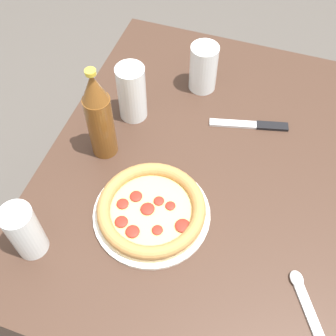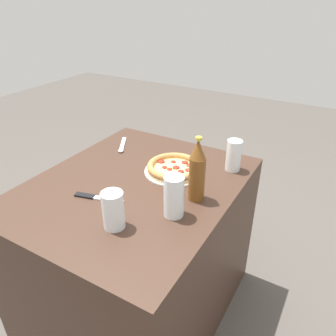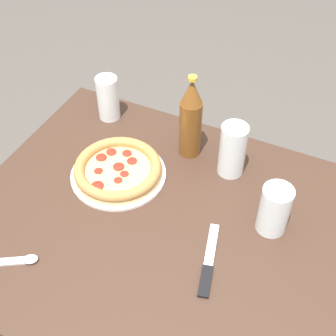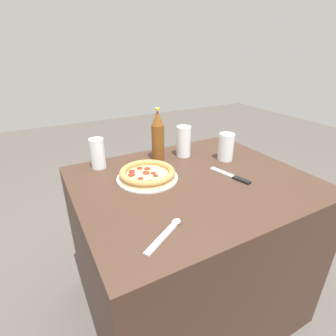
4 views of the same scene
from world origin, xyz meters
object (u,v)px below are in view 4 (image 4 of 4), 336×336
(glass_iced_tea, at_px, (98,155))
(knife, at_px, (232,176))
(spoon, at_px, (167,232))
(pizza_margherita, at_px, (147,174))
(glass_cola, at_px, (184,142))
(glass_water, at_px, (226,148))
(beer_bottle, at_px, (158,136))

(glass_iced_tea, xyz_separation_m, knife, (-0.49, 0.37, -0.06))
(knife, relative_size, spoon, 1.18)
(pizza_margherita, bearing_deg, knife, 154.39)
(glass_cola, bearing_deg, spoon, 54.18)
(spoon, bearing_deg, glass_water, -145.20)
(pizza_margherita, distance_m, spoon, 0.37)
(glass_cola, xyz_separation_m, spoon, (0.37, 0.51, -0.07))
(pizza_margherita, height_order, glass_water, glass_water)
(glass_iced_tea, bearing_deg, pizza_margherita, 125.51)
(pizza_margherita, distance_m, glass_iced_tea, 0.27)
(glass_water, bearing_deg, beer_bottle, -29.67)
(beer_bottle, bearing_deg, glass_water, 150.33)
(glass_water, xyz_separation_m, knife, (0.10, 0.17, -0.06))
(pizza_margherita, relative_size, spoon, 1.53)
(pizza_margherita, bearing_deg, beer_bottle, -128.64)
(glass_cola, distance_m, spoon, 0.63)
(knife, distance_m, spoon, 0.47)
(spoon, bearing_deg, knife, -154.92)
(beer_bottle, height_order, knife, beer_bottle)
(glass_water, bearing_deg, spoon, 34.80)
(knife, bearing_deg, glass_cola, -79.01)
(glass_iced_tea, bearing_deg, knife, 142.41)
(glass_cola, bearing_deg, beer_bottle, -10.09)
(pizza_margherita, relative_size, knife, 1.29)
(glass_iced_tea, relative_size, spoon, 0.82)
(pizza_margherita, distance_m, knife, 0.37)
(glass_cola, bearing_deg, glass_water, 138.02)
(beer_bottle, xyz_separation_m, spoon, (0.23, 0.53, -0.12))
(beer_bottle, xyz_separation_m, knife, (-0.19, 0.33, -0.12))
(beer_bottle, bearing_deg, glass_iced_tea, -8.02)
(glass_cola, xyz_separation_m, glass_iced_tea, (0.43, -0.06, -0.01))
(pizza_margherita, bearing_deg, glass_iced_tea, -54.49)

